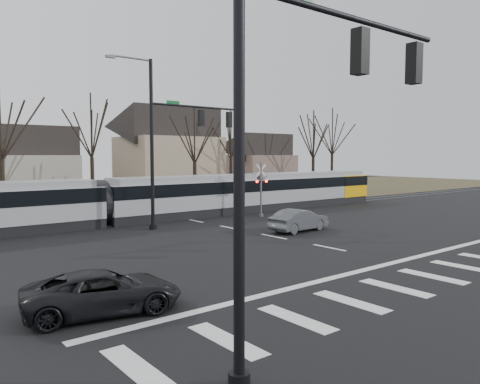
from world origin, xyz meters
TOP-DOWN VIEW (x-y plane):
  - ground at (0.00, 0.00)m, footprint 140.00×140.00m
  - grass_verge at (0.00, 32.00)m, footprint 140.00×28.00m
  - crosswalk at (0.00, -4.00)m, footprint 27.00×2.60m
  - stop_line at (0.00, -1.80)m, footprint 28.00×0.35m
  - lane_dashes at (0.00, 16.00)m, footprint 0.18×30.00m
  - rail_pair at (0.00, 15.80)m, footprint 90.00×1.52m
  - tram at (0.41, 16.00)m, footprint 39.49×2.93m
  - sedan at (2.44, 6.44)m, footprint 2.09×4.26m
  - suv at (-12.35, -0.21)m, footprint 3.84×5.25m
  - signal_pole_near_left at (-10.41, -6.00)m, footprint 9.28×0.44m
  - signal_pole_far at (-2.41, 12.50)m, footprint 9.28×0.44m
  - rail_crossing_signal at (5.00, 12.79)m, footprint 1.08×0.36m
  - tree_row at (2.00, 26.00)m, footprint 59.20×7.20m
  - house_b at (-5.00, 36.00)m, footprint 8.64×7.56m
  - house_c at (9.00, 33.00)m, footprint 10.80×8.64m
  - house_d at (24.00, 35.00)m, footprint 8.64×7.56m

SIDE VIEW (x-z plane):
  - ground at x=0.00m, z-range 0.00..0.00m
  - grass_verge at x=0.00m, z-range 0.00..0.01m
  - crosswalk at x=0.00m, z-range 0.00..0.01m
  - stop_line at x=0.00m, z-range 0.00..0.01m
  - lane_dashes at x=0.00m, z-range 0.00..0.01m
  - rail_pair at x=0.00m, z-range 0.00..0.06m
  - suv at x=-12.35m, z-range 0.00..1.23m
  - sedan at x=2.44m, z-range 0.00..1.33m
  - tram at x=0.41m, z-range 0.13..3.13m
  - rail_crossing_signal at x=5.00m, z-range -0.11..3.89m
  - house_b at x=-5.00m, z-range 0.14..7.79m
  - house_d at x=24.00m, z-range 0.14..7.79m
  - tree_row at x=2.00m, z-range 0.00..10.00m
  - house_c at x=9.00m, z-range 0.18..10.28m
  - signal_pole_near_left at x=-10.41m, z-range 0.60..10.80m
  - signal_pole_far at x=-2.41m, z-range 0.60..10.80m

